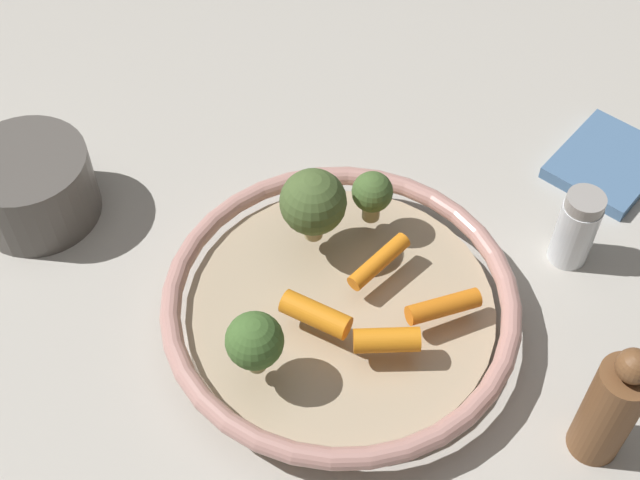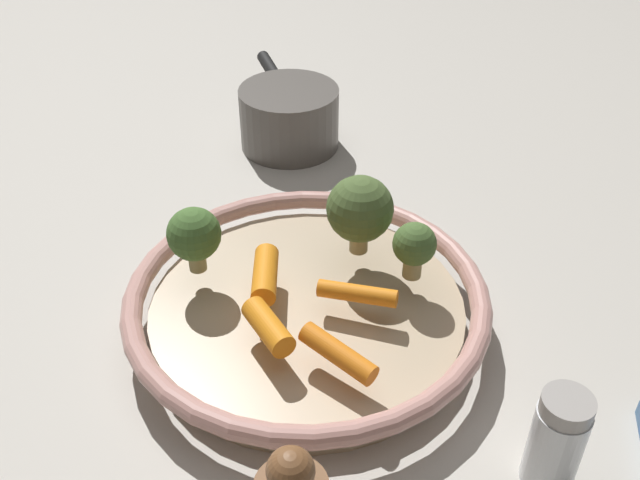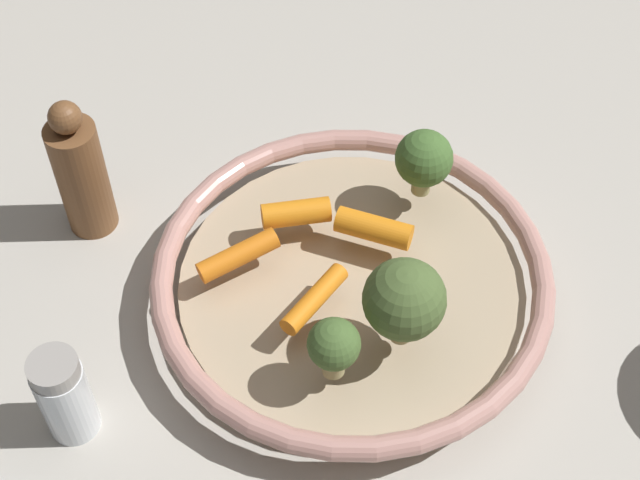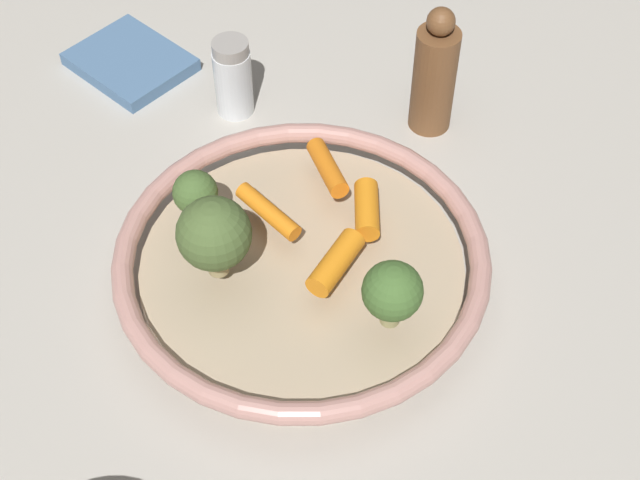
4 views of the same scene
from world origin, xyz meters
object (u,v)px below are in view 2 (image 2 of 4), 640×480
(baby_carrot_left, at_px, (357,293))
(broccoli_floret_large, at_px, (414,246))
(baby_carrot_back, at_px, (338,353))
(baby_carrot_center, at_px, (268,327))
(broccoli_floret_small, at_px, (360,210))
(baby_carrot_right, at_px, (265,275))
(broccoli_floret_mid, at_px, (194,235))
(salt_shaker, at_px, (556,441))
(serving_bowl, at_px, (307,307))
(saucepan, at_px, (289,117))

(baby_carrot_left, bearing_deg, broccoli_floret_large, -171.48)
(baby_carrot_back, relative_size, baby_carrot_center, 1.20)
(baby_carrot_back, xyz_separation_m, broccoli_floret_small, (-0.08, -0.12, 0.04))
(baby_carrot_right, bearing_deg, broccoli_floret_mid, -44.18)
(baby_carrot_center, relative_size, broccoli_floret_small, 0.72)
(baby_carrot_center, distance_m, salt_shaker, 0.23)
(broccoli_floret_small, relative_size, broccoli_floret_mid, 1.23)
(broccoli_floret_mid, relative_size, salt_shaker, 0.73)
(baby_carrot_left, distance_m, salt_shaker, 0.19)
(serving_bowl, bearing_deg, saucepan, -110.49)
(broccoli_floret_small, distance_m, broccoli_floret_mid, 0.15)
(broccoli_floret_large, bearing_deg, broccoli_floret_mid, -27.96)
(baby_carrot_right, distance_m, broccoli_floret_large, 0.13)
(broccoli_floret_small, distance_m, broccoli_floret_large, 0.06)
(serving_bowl, height_order, broccoli_floret_small, broccoli_floret_small)
(baby_carrot_back, distance_m, salt_shaker, 0.17)
(serving_bowl, xyz_separation_m, baby_carrot_right, (0.03, -0.02, 0.03))
(baby_carrot_center, height_order, broccoli_floret_small, broccoli_floret_small)
(serving_bowl, height_order, baby_carrot_right, baby_carrot_right)
(serving_bowl, height_order, saucepan, saucepan)
(broccoli_floret_small, bearing_deg, broccoli_floret_mid, -14.50)
(saucepan, bearing_deg, serving_bowl, 69.51)
(baby_carrot_back, bearing_deg, salt_shaker, 129.58)
(serving_bowl, height_order, salt_shaker, salt_shaker)
(serving_bowl, relative_size, broccoli_floret_large, 5.93)
(broccoli_floret_large, bearing_deg, baby_carrot_center, 6.75)
(baby_carrot_left, relative_size, broccoli_floret_small, 0.89)
(baby_carrot_left, distance_m, broccoli_floret_large, 0.06)
(baby_carrot_left, xyz_separation_m, broccoli_floret_mid, (0.11, -0.10, 0.03))
(baby_carrot_left, xyz_separation_m, broccoli_floret_large, (-0.06, -0.01, 0.02))
(baby_carrot_left, height_order, broccoli_floret_small, broccoli_floret_small)
(baby_carrot_back, bearing_deg, baby_carrot_center, -51.57)
(baby_carrot_center, bearing_deg, baby_carrot_right, -109.56)
(baby_carrot_right, height_order, salt_shaker, salt_shaker)
(baby_carrot_left, bearing_deg, salt_shaker, 108.13)
(baby_carrot_back, height_order, saucepan, saucepan)
(salt_shaker, bearing_deg, baby_carrot_back, -50.42)
(serving_bowl, relative_size, baby_carrot_back, 4.83)
(broccoli_floret_mid, height_order, saucepan, broccoli_floret_mid)
(baby_carrot_back, distance_m, baby_carrot_center, 0.06)
(baby_carrot_back, bearing_deg, baby_carrot_right, -81.32)
(broccoli_floret_mid, height_order, salt_shaker, broccoli_floret_mid)
(baby_carrot_left, relative_size, broccoli_floret_mid, 1.09)
(serving_bowl, height_order, baby_carrot_left, baby_carrot_left)
(baby_carrot_left, relative_size, baby_carrot_back, 1.02)
(broccoli_floret_small, height_order, salt_shaker, broccoli_floret_small)
(baby_carrot_back, relative_size, saucepan, 0.34)
(baby_carrot_center, bearing_deg, baby_carrot_back, 128.43)
(broccoli_floret_small, height_order, saucepan, broccoli_floret_small)
(broccoli_floret_mid, bearing_deg, broccoli_floret_small, 165.50)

